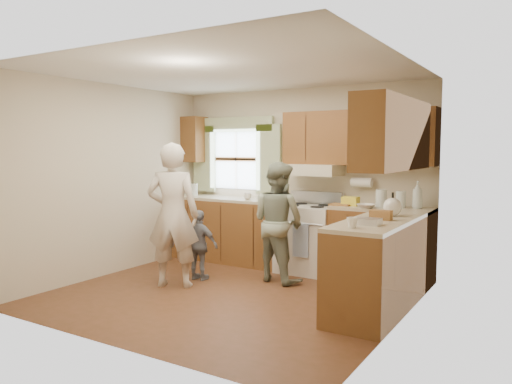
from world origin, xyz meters
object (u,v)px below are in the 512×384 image
Objects in this scene: woman_right at (278,222)px; child at (199,245)px; woman_left at (173,215)px; stove at (309,238)px.

woman_right reaches higher than child.
woman_left is 1.95× the size of child.
woman_left is at bearing -126.19° from stove.
woman_left is at bearing 72.16° from child.
child is at bearing -132.32° from stove.
woman_right is 1.68× the size of child.
child is (-1.00, -1.10, -0.02)m from stove.
woman_left is 1.16× the size of woman_right.
child is at bearing 42.56° from woman_right.
child is (-0.87, -0.49, -0.30)m from woman_right.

